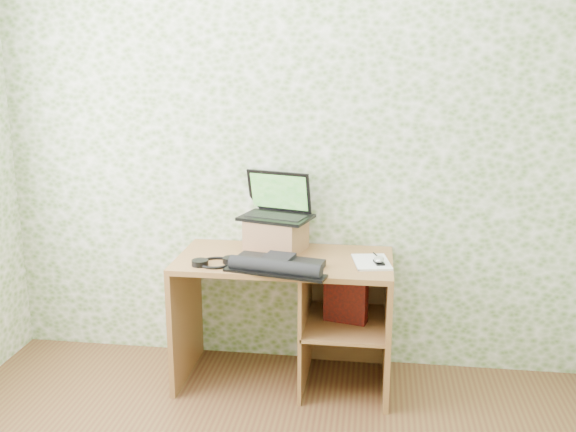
# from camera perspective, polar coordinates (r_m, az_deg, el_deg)

# --- Properties ---
(wall_back) EXTENTS (3.50, 0.00, 3.50)m
(wall_back) POSITION_cam_1_polar(r_m,az_deg,el_deg) (3.76, 0.34, 5.72)
(wall_back) COLOR white
(wall_back) RESTS_ON ground
(desk) EXTENTS (1.20, 0.60, 0.75)m
(desk) POSITION_cam_1_polar(r_m,az_deg,el_deg) (3.70, 0.96, -7.62)
(desk) COLOR brown
(desk) RESTS_ON floor
(riser) EXTENTS (0.37, 0.33, 0.19)m
(riser) POSITION_cam_1_polar(r_m,az_deg,el_deg) (3.71, -1.05, -1.65)
(riser) COLOR #966643
(riser) RESTS_ON desk
(laptop) EXTENTS (0.45, 0.37, 0.26)m
(laptop) POSITION_cam_1_polar(r_m,az_deg,el_deg) (3.71, -0.96, 0.82)
(laptop) COLOR black
(laptop) RESTS_ON riser
(keyboard) EXTENTS (0.56, 0.38, 0.08)m
(keyboard) POSITION_cam_1_polar(r_m,az_deg,el_deg) (3.39, -0.98, -4.35)
(keyboard) COLOR black
(keyboard) RESTS_ON desk
(headphones) EXTENTS (0.25, 0.24, 0.03)m
(headphones) POSITION_cam_1_polar(r_m,az_deg,el_deg) (3.50, -6.45, -4.09)
(headphones) COLOR black
(headphones) RESTS_ON desk
(notepad) EXTENTS (0.23, 0.29, 0.01)m
(notepad) POSITION_cam_1_polar(r_m,az_deg,el_deg) (3.53, 7.44, -4.09)
(notepad) COLOR silver
(notepad) RESTS_ON desk
(mouse) EXTENTS (0.08, 0.10, 0.03)m
(mouse) POSITION_cam_1_polar(r_m,az_deg,el_deg) (3.49, 8.09, -3.96)
(mouse) COLOR silver
(mouse) RESTS_ON notepad
(pen) EXTENTS (0.05, 0.12, 0.01)m
(pen) POSITION_cam_1_polar(r_m,az_deg,el_deg) (3.60, 7.94, -3.54)
(pen) COLOR black
(pen) RESTS_ON notepad
(red_box) EXTENTS (0.25, 0.13, 0.29)m
(red_box) POSITION_cam_1_polar(r_m,az_deg,el_deg) (3.63, 5.17, -7.21)
(red_box) COLOR maroon
(red_box) RESTS_ON desk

